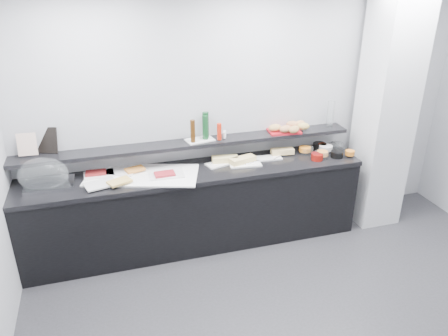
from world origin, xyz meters
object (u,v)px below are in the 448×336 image
object	(u,v)px
sandwich_plate_mid	(245,164)
condiment_tray	(200,140)
cloche_base	(50,185)
bread_tray	(284,131)
framed_print	(47,140)
carafe	(330,114)

from	to	relation	value
sandwich_plate_mid	condiment_tray	world-z (taller)	condiment_tray
cloche_base	bread_tray	world-z (taller)	bread_tray
framed_print	carafe	world-z (taller)	carafe
sandwich_plate_mid	framed_print	xyz separation A→B (m)	(-1.96, 0.33, 0.37)
framed_print	bread_tray	size ratio (longest dim) A/B	0.74
condiment_tray	cloche_base	bearing A→B (deg)	175.26
condiment_tray	carafe	size ratio (longest dim) A/B	0.97
sandwich_plate_mid	carafe	bearing A→B (deg)	18.09
cloche_base	carafe	size ratio (longest dim) A/B	1.53
cloche_base	bread_tray	size ratio (longest dim) A/B	1.30
sandwich_plate_mid	bread_tray	world-z (taller)	bread_tray
sandwich_plate_mid	bread_tray	xyz separation A→B (m)	(0.53, 0.22, 0.25)
condiment_tray	carafe	xyz separation A→B (m)	(1.54, 0.01, 0.14)
condiment_tray	carafe	world-z (taller)	carafe
sandwich_plate_mid	framed_print	size ratio (longest dim) A/B	1.31
framed_print	bread_tray	world-z (taller)	framed_print
framed_print	carafe	distance (m)	3.07
bread_tray	condiment_tray	bearing A→B (deg)	-174.53
cloche_base	sandwich_plate_mid	size ratio (longest dim) A/B	1.35
cloche_base	framed_print	world-z (taller)	framed_print
framed_print	condiment_tray	size ratio (longest dim) A/B	0.89
cloche_base	condiment_tray	bearing A→B (deg)	7.38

